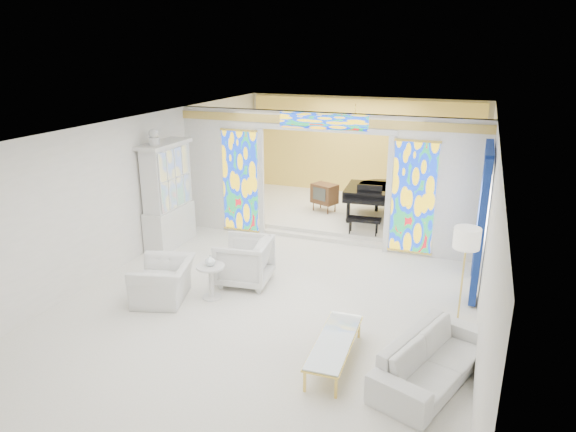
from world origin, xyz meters
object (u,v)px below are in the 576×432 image
at_px(armchair_right, 244,261).
at_px(sofa, 433,359).
at_px(grand_piano, 377,192).
at_px(armchair_left, 164,281).
at_px(china_cabinet, 168,196).
at_px(tv_console, 324,194).
at_px(coffee_table, 335,342).

height_order(armchair_right, sofa, armchair_right).
bearing_deg(sofa, grand_piano, 38.41).
bearing_deg(armchair_left, sofa, 64.82).
xyz_separation_m(china_cabinet, tv_console, (2.74, 3.14, -0.51)).
bearing_deg(tv_console, sofa, -39.08).
xyz_separation_m(coffee_table, grand_piano, (-0.70, 6.38, 0.50)).
relative_size(armchair_right, grand_piano, 0.39).
xyz_separation_m(china_cabinet, grand_piano, (4.11, 3.18, -0.33)).
relative_size(china_cabinet, armchair_left, 2.47).
height_order(armchair_right, tv_console, tv_console).
xyz_separation_m(sofa, coffee_table, (-1.36, -0.10, 0.03)).
distance_m(armchair_right, tv_console, 4.40).
relative_size(coffee_table, grand_piano, 0.67).
bearing_deg(tv_console, coffee_table, -49.78).
distance_m(armchair_right, grand_piano, 4.74).
distance_m(china_cabinet, armchair_right, 2.85).
bearing_deg(armchair_right, coffee_table, 42.75).
bearing_deg(china_cabinet, armchair_left, -59.60).
relative_size(armchair_left, coffee_table, 0.66).
xyz_separation_m(armchair_left, sofa, (4.77, -0.72, -0.04)).
distance_m(china_cabinet, grand_piano, 5.21).
bearing_deg(grand_piano, tv_console, 176.99).
distance_m(armchair_left, tv_console, 5.69).
bearing_deg(armchair_right, armchair_left, -50.33).
height_order(armchair_left, armchair_right, armchair_right).
height_order(armchair_right, coffee_table, armchair_right).
relative_size(sofa, tv_console, 2.84).
bearing_deg(tv_console, armchair_right, -71.42).
bearing_deg(china_cabinet, coffee_table, -33.70).
relative_size(coffee_table, tv_console, 2.22).
height_order(china_cabinet, tv_console, china_cabinet).
xyz_separation_m(sofa, grand_piano, (-2.05, 6.28, 0.52)).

